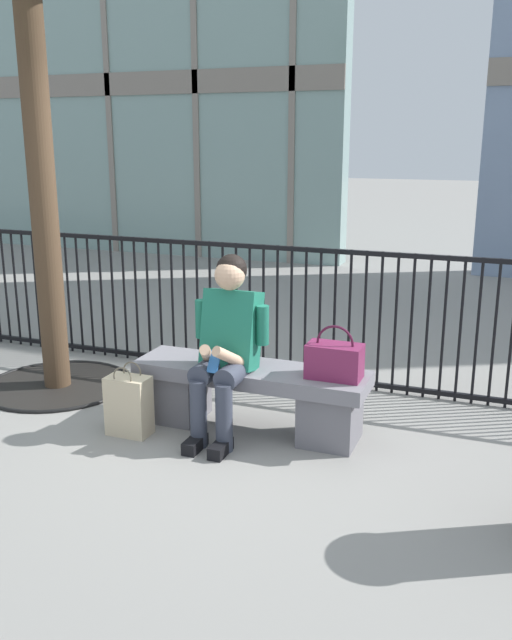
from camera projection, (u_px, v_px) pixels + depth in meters
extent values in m
plane|color=gray|center=(251.00, 428.00, 4.70)|extent=(60.00, 60.00, 0.00)
cube|color=slate|center=(251.00, 374.00, 4.60)|extent=(1.60, 0.44, 0.10)
cube|color=slate|center=(178.00, 394.00, 4.85)|extent=(0.36, 0.37, 0.35)
cube|color=slate|center=(330.00, 416.00, 4.46)|extent=(0.36, 0.37, 0.35)
cylinder|color=#383D4C|center=(211.00, 368.00, 4.49)|extent=(0.15, 0.40, 0.15)
cylinder|color=#383D4C|center=(198.00, 414.00, 4.37)|extent=(0.11, 0.11, 0.45)
cube|color=black|center=(195.00, 444.00, 4.37)|extent=(0.09, 0.22, 0.08)
cylinder|color=#383D4C|center=(236.00, 372.00, 4.43)|extent=(0.15, 0.40, 0.15)
cylinder|color=#383D4C|center=(224.00, 418.00, 4.31)|extent=(0.11, 0.11, 0.45)
cube|color=black|center=(221.00, 449.00, 4.30)|extent=(0.09, 0.22, 0.08)
cube|color=#1E7259|center=(232.00, 329.00, 4.52)|extent=(0.36, 0.30, 0.55)
cylinder|color=#1E7259|center=(201.00, 319.00, 4.59)|extent=(0.08, 0.08, 0.26)
cylinder|color=#DBAD89|center=(207.00, 355.00, 4.38)|extent=(0.16, 0.28, 0.20)
cylinder|color=#1E7259|center=(263.00, 325.00, 4.43)|extent=(0.08, 0.08, 0.26)
cylinder|color=#DBAD89|center=(230.00, 357.00, 4.33)|extent=(0.16, 0.28, 0.20)
cube|color=#2D6BB7|center=(214.00, 362.00, 4.31)|extent=(0.07, 0.10, 0.13)
sphere|color=#DBAD89|center=(230.00, 275.00, 4.41)|extent=(0.20, 0.20, 0.20)
sphere|color=black|center=(232.00, 270.00, 4.43)|extent=(0.20, 0.20, 0.20)
cube|color=#7A234C|center=(334.00, 361.00, 4.34)|extent=(0.35, 0.19, 0.22)
torus|color=#49152D|center=(335.00, 344.00, 4.31)|extent=(0.24, 0.02, 0.24)
cube|color=beige|center=(129.00, 406.00, 4.57)|extent=(0.29, 0.17, 0.40)
torus|color=#685E4C|center=(122.00, 377.00, 4.45)|extent=(0.14, 0.01, 0.14)
torus|color=#685E4C|center=(132.00, 372.00, 4.56)|extent=(0.14, 0.01, 0.14)
cylinder|color=black|center=(6.00, 287.00, 6.52)|extent=(0.02, 0.02, 1.11)
cylinder|color=black|center=(16.00, 288.00, 6.48)|extent=(0.02, 0.02, 1.11)
cylinder|color=black|center=(26.00, 289.00, 6.44)|extent=(0.02, 0.02, 1.11)
cylinder|color=black|center=(36.00, 290.00, 6.40)|extent=(0.02, 0.02, 1.11)
cylinder|color=black|center=(47.00, 291.00, 6.35)|extent=(0.02, 0.02, 1.11)
cylinder|color=black|center=(58.00, 292.00, 6.31)|extent=(0.02, 0.02, 1.11)
cylinder|color=black|center=(68.00, 293.00, 6.27)|extent=(0.02, 0.02, 1.11)
cylinder|color=black|center=(79.00, 294.00, 6.23)|extent=(0.02, 0.02, 1.11)
cylinder|color=black|center=(90.00, 295.00, 6.18)|extent=(0.02, 0.02, 1.11)
cylinder|color=black|center=(102.00, 296.00, 6.14)|extent=(0.02, 0.02, 1.11)
cylinder|color=black|center=(113.00, 297.00, 6.10)|extent=(0.02, 0.02, 1.11)
cylinder|color=black|center=(125.00, 299.00, 6.06)|extent=(0.02, 0.02, 1.11)
cylinder|color=black|center=(136.00, 300.00, 6.02)|extent=(0.02, 0.02, 1.11)
cylinder|color=black|center=(148.00, 301.00, 5.97)|extent=(0.02, 0.02, 1.11)
cylinder|color=black|center=(160.00, 302.00, 5.93)|extent=(0.02, 0.02, 1.11)
cylinder|color=black|center=(173.00, 303.00, 5.89)|extent=(0.02, 0.02, 1.11)
cylinder|color=black|center=(185.00, 304.00, 5.85)|extent=(0.02, 0.02, 1.11)
cylinder|color=black|center=(198.00, 306.00, 5.81)|extent=(0.02, 0.02, 1.11)
cylinder|color=black|center=(210.00, 307.00, 5.76)|extent=(0.02, 0.02, 1.11)
cylinder|color=black|center=(223.00, 308.00, 5.72)|extent=(0.02, 0.02, 1.11)
cylinder|color=black|center=(236.00, 309.00, 5.68)|extent=(0.02, 0.02, 1.11)
cylinder|color=black|center=(250.00, 311.00, 5.64)|extent=(0.02, 0.02, 1.11)
cylinder|color=black|center=(263.00, 312.00, 5.59)|extent=(0.02, 0.02, 1.11)
cylinder|color=black|center=(277.00, 313.00, 5.55)|extent=(0.02, 0.02, 1.11)
cylinder|color=black|center=(291.00, 315.00, 5.51)|extent=(0.02, 0.02, 1.11)
cylinder|color=black|center=(305.00, 316.00, 5.47)|extent=(0.02, 0.02, 1.11)
cylinder|color=black|center=(320.00, 317.00, 5.43)|extent=(0.02, 0.02, 1.11)
cylinder|color=black|center=(334.00, 319.00, 5.38)|extent=(0.02, 0.02, 1.11)
cylinder|color=black|center=(349.00, 320.00, 5.34)|extent=(0.02, 0.02, 1.11)
cylinder|color=black|center=(364.00, 322.00, 5.30)|extent=(0.02, 0.02, 1.11)
cylinder|color=black|center=(380.00, 323.00, 5.26)|extent=(0.02, 0.02, 1.11)
cylinder|color=black|center=(395.00, 324.00, 5.22)|extent=(0.02, 0.02, 1.11)
cylinder|color=black|center=(411.00, 326.00, 5.17)|extent=(0.02, 0.02, 1.11)
cylinder|color=black|center=(427.00, 328.00, 5.13)|extent=(0.02, 0.02, 1.11)
cylinder|color=black|center=(444.00, 329.00, 5.09)|extent=(0.02, 0.02, 1.11)
cylinder|color=black|center=(460.00, 331.00, 5.05)|extent=(0.02, 0.02, 1.11)
cylinder|color=black|center=(477.00, 332.00, 5.01)|extent=(0.02, 0.02, 1.11)
cylinder|color=black|center=(494.00, 334.00, 4.96)|extent=(0.02, 0.02, 1.11)
cylinder|color=black|center=(512.00, 336.00, 4.92)|extent=(0.02, 0.02, 1.11)
cube|color=black|center=(297.00, 375.00, 5.62)|extent=(9.00, 0.04, 0.04)
cube|color=black|center=(299.00, 249.00, 5.35)|extent=(9.00, 0.04, 0.04)
cylinder|color=black|center=(58.00, 385.00, 5.51)|extent=(1.15, 1.15, 0.01)
torus|color=black|center=(58.00, 384.00, 5.51)|extent=(1.18, 1.18, 0.03)
cylinder|color=#4C3826|center=(41.00, 171.00, 5.07)|extent=(0.21, 0.21, 3.40)
cube|color=gray|center=(108.00, 84.00, 11.33)|extent=(8.09, 0.04, 0.36)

